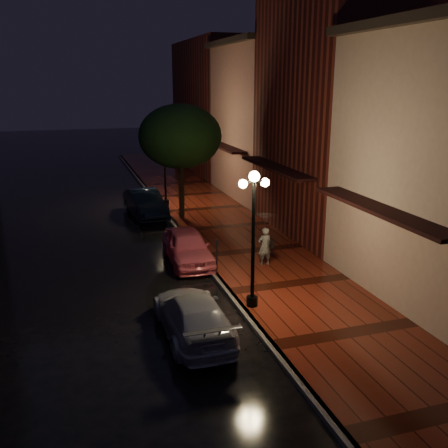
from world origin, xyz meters
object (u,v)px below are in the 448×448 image
object	(u,v)px
navy_car	(145,203)
silver_car	(193,315)
woman_with_umbrella	(265,231)
street_tree	(180,138)
parking_meter	(217,252)
streetlamp_near	(253,232)
pink_car	(187,247)
streetlamp_far	(165,162)

from	to	relation	value
navy_car	silver_car	xyz separation A→B (m)	(-0.75, -13.40, -0.09)
navy_car	woman_with_umbrella	size ratio (longest dim) A/B	2.06
street_tree	woman_with_umbrella	world-z (taller)	street_tree
street_tree	parking_meter	size ratio (longest dim) A/B	4.73
woman_with_umbrella	parking_meter	world-z (taller)	woman_with_umbrella
woman_with_umbrella	parking_meter	distance (m)	2.05
silver_car	parking_meter	bearing A→B (deg)	-114.83
streetlamp_near	pink_car	world-z (taller)	streetlamp_near
street_tree	streetlamp_near	bearing A→B (deg)	-91.35
navy_car	woman_with_umbrella	xyz separation A→B (m)	(3.17, -9.08, 0.82)
woman_with_umbrella	silver_car	bearing A→B (deg)	43.39
streetlamp_far	woman_with_umbrella	xyz separation A→B (m)	(1.74, -10.72, -1.07)
parking_meter	woman_with_umbrella	bearing A→B (deg)	15.22
streetlamp_far	navy_car	world-z (taller)	streetlamp_far
pink_car	silver_car	bearing A→B (deg)	-100.86
street_tree	parking_meter	xyz separation A→B (m)	(-0.46, -7.77, -3.35)
streetlamp_near	streetlamp_far	world-z (taller)	same
parking_meter	streetlamp_far	bearing A→B (deg)	102.63
streetlamp_near	pink_car	distance (m)	5.23
silver_car	street_tree	bearing A→B (deg)	-101.37
streetlamp_far	streetlamp_near	bearing A→B (deg)	-90.00
street_tree	parking_meter	distance (m)	8.47
streetlamp_near	pink_car	size ratio (longest dim) A/B	1.09
streetlamp_far	navy_car	bearing A→B (deg)	-131.06
silver_car	parking_meter	distance (m)	4.70
street_tree	silver_car	world-z (taller)	street_tree
pink_car	navy_car	distance (m)	7.61
streetlamp_near	streetlamp_far	xyz separation A→B (m)	(0.00, 14.00, 0.00)
streetlamp_far	navy_car	distance (m)	2.88
streetlamp_near	woman_with_umbrella	bearing A→B (deg)	61.98
street_tree	navy_car	distance (m)	4.15
silver_car	parking_meter	world-z (taller)	parking_meter
streetlamp_far	silver_car	distance (m)	15.32
navy_car	streetlamp_near	bearing A→B (deg)	-89.41
parking_meter	street_tree	bearing A→B (deg)	100.32
streetlamp_far	parking_meter	xyz separation A→B (m)	(-0.20, -10.77, -1.71)
streetlamp_far	woman_with_umbrella	size ratio (longest dim) A/B	2.07
navy_car	parking_meter	xyz separation A→B (m)	(1.23, -9.14, 0.19)
streetlamp_near	silver_car	size ratio (longest dim) A/B	1.00
streetlamp_near	street_tree	size ratio (longest dim) A/B	0.74
streetlamp_near	street_tree	xyz separation A→B (m)	(0.26, 10.99, 1.64)
streetlamp_near	street_tree	bearing A→B (deg)	88.65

